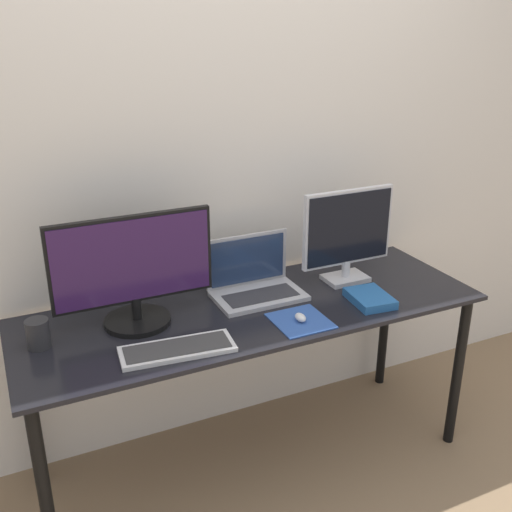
% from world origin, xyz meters
% --- Properties ---
extents(ground_plane, '(12.00, 12.00, 0.00)m').
position_xyz_m(ground_plane, '(0.00, 0.00, 0.00)').
color(ground_plane, '#8C7051').
extents(wall_back, '(7.00, 0.05, 2.50)m').
position_xyz_m(wall_back, '(0.00, 0.70, 1.25)').
color(wall_back, silver).
rests_on(wall_back, ground_plane).
extents(desk, '(1.84, 0.63, 0.75)m').
position_xyz_m(desk, '(0.00, 0.32, 0.66)').
color(desk, black).
rests_on(desk, ground_plane).
extents(monitor_left, '(0.60, 0.25, 0.42)m').
position_xyz_m(monitor_left, '(-0.45, 0.39, 0.96)').
color(monitor_left, black).
rests_on(monitor_left, desk).
extents(monitor_right, '(0.42, 0.13, 0.41)m').
position_xyz_m(monitor_right, '(0.48, 0.39, 0.97)').
color(monitor_right, silver).
rests_on(monitor_right, desk).
extents(laptop, '(0.36, 0.23, 0.24)m').
position_xyz_m(laptop, '(0.06, 0.43, 0.81)').
color(laptop, '#ADADB2').
rests_on(laptop, desk).
extents(keyboard, '(0.41, 0.19, 0.02)m').
position_xyz_m(keyboard, '(-0.38, 0.13, 0.76)').
color(keyboard, silver).
rests_on(keyboard, desk).
extents(mousepad, '(0.20, 0.21, 0.00)m').
position_xyz_m(mousepad, '(0.11, 0.14, 0.75)').
color(mousepad, '#2D519E').
rests_on(mousepad, desk).
extents(mouse, '(0.04, 0.06, 0.03)m').
position_xyz_m(mouse, '(0.11, 0.13, 0.77)').
color(mouse, silver).
rests_on(mouse, mousepad).
extents(book, '(0.17, 0.21, 0.03)m').
position_xyz_m(book, '(0.45, 0.16, 0.77)').
color(book, '#235B9E').
rests_on(book, desk).
extents(mug, '(0.08, 0.08, 0.10)m').
position_xyz_m(mug, '(-0.80, 0.36, 0.80)').
color(mug, '#262628').
rests_on(mug, desk).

